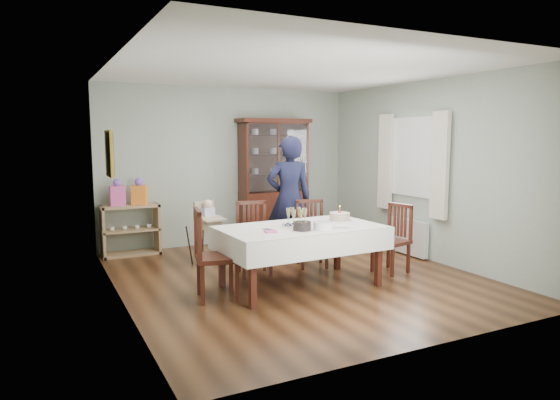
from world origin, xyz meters
TOP-DOWN VIEW (x-y plane):
  - floor at (0.00, 0.00)m, footprint 5.00×5.00m
  - room_shell at (0.00, 0.53)m, footprint 5.00×5.00m
  - dining_table at (-0.16, -0.39)m, footprint 2.04×1.22m
  - china_cabinet at (0.75, 2.26)m, footprint 1.30×0.48m
  - sideboard at (-1.75, 2.28)m, footprint 0.90×0.38m
  - picture_frame at (-2.22, 0.80)m, footprint 0.04×0.48m
  - window at (2.22, 0.30)m, footprint 0.04×1.02m
  - curtain_left at (2.16, -0.32)m, footprint 0.07×0.30m
  - curtain_right at (2.16, 0.92)m, footprint 0.07×0.30m
  - radiator at (2.16, 0.30)m, footprint 0.10×0.80m
  - chair_far_left at (-0.46, 0.36)m, footprint 0.52×0.52m
  - chair_far_right at (0.47, 0.40)m, footprint 0.53×0.53m
  - chair_end_left at (-1.27, -0.38)m, footprint 0.55×0.55m
  - chair_end_right at (1.29, -0.37)m, footprint 0.50×0.50m
  - woman at (0.35, 0.89)m, footprint 0.77×0.61m
  - high_chair at (-0.85, 1.12)m, footprint 0.50×0.50m
  - champagne_tray at (-0.19, -0.34)m, footprint 0.36×0.36m
  - birthday_cake at (0.48, -0.29)m, footprint 0.31×0.31m
  - plate_stack_dark at (-0.27, -0.62)m, footprint 0.26×0.26m
  - plate_stack_white at (-0.03, -0.71)m, footprint 0.26×0.26m
  - napkin_stack at (-0.65, -0.57)m, footprint 0.15×0.15m
  - cutlery at (-0.65, -0.44)m, footprint 0.15×0.18m
  - cake_knife at (0.21, -0.71)m, footprint 0.26×0.14m
  - gift_bag_pink at (-1.93, 2.26)m, footprint 0.23×0.15m
  - gift_bag_orange at (-1.60, 2.26)m, footprint 0.27×0.24m

SIDE VIEW (x-z plane):
  - floor at x=0.00m, z-range 0.00..0.00m
  - chair_end_right at x=1.29m, z-range -0.19..0.75m
  - chair_far_right at x=0.47m, z-range -0.19..0.75m
  - chair_far_left at x=-0.46m, z-range -0.20..0.79m
  - radiator at x=2.16m, z-range 0.02..0.57m
  - chair_end_left at x=-1.27m, z-range -0.21..0.84m
  - high_chair at x=-0.85m, z-range -0.11..0.86m
  - dining_table at x=-0.16m, z-range 0.00..0.76m
  - sideboard at x=-1.75m, z-range 0.00..0.80m
  - cutlery at x=-0.65m, z-range 0.76..0.77m
  - cake_knife at x=0.21m, z-range 0.76..0.77m
  - napkin_stack at x=-0.65m, z-range 0.76..0.78m
  - plate_stack_white at x=-0.03m, z-range 0.76..0.86m
  - plate_stack_dark at x=-0.27m, z-range 0.76..0.86m
  - birthday_cake at x=0.48m, z-range 0.71..0.92m
  - champagne_tray at x=-0.19m, z-range 0.72..0.94m
  - woman at x=0.35m, z-range 0.00..1.87m
  - gift_bag_pink at x=-1.93m, z-range 0.78..1.20m
  - gift_bag_orange at x=-1.60m, z-range 0.78..1.20m
  - china_cabinet at x=0.75m, z-range 0.04..2.21m
  - curtain_left at x=2.16m, z-range 0.67..2.23m
  - curtain_right at x=2.16m, z-range 0.67..2.23m
  - window at x=2.22m, z-range 0.94..2.16m
  - picture_frame at x=-2.22m, z-range 1.36..1.94m
  - room_shell at x=0.00m, z-range -0.80..4.20m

